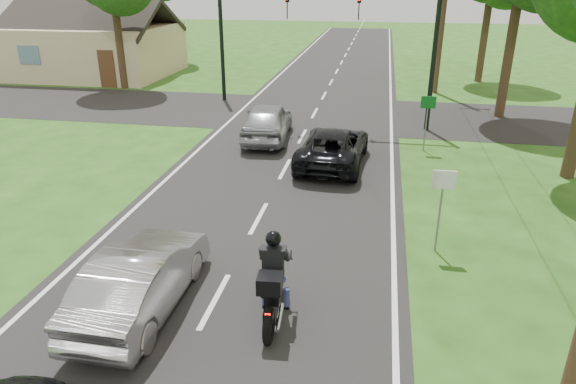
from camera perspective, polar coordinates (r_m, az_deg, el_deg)
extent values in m
plane|color=#224814|center=(11.05, -8.14, -11.90)|extent=(140.00, 140.00, 0.00)
cube|color=black|center=(19.83, 0.71, 4.55)|extent=(8.00, 100.00, 0.01)
cube|color=black|center=(25.53, 2.97, 8.74)|extent=(60.00, 7.00, 0.01)
torus|color=black|center=(10.97, -1.05, -9.82)|extent=(0.19, 0.68, 0.67)
torus|color=black|center=(9.74, -2.16, -14.64)|extent=(0.22, 0.74, 0.73)
cube|color=black|center=(10.26, -1.51, -10.38)|extent=(0.35, 0.98, 0.30)
sphere|color=black|center=(10.37, -1.34, -8.77)|extent=(0.34, 0.34, 0.34)
cube|color=black|center=(9.87, -1.79, -10.62)|extent=(0.38, 0.58, 0.10)
cube|color=#FF0C07|center=(9.46, -2.28, -13.49)|extent=(0.10, 0.04, 0.05)
cylinder|color=silver|center=(9.98, -0.96, -13.74)|extent=(0.15, 0.81, 0.09)
cylinder|color=black|center=(10.45, -1.21, -7.34)|extent=(0.63, 0.08, 0.04)
cube|color=black|center=(9.45, -2.06, -10.10)|extent=(0.47, 0.44, 0.32)
cube|color=black|center=(9.80, -1.66, -7.85)|extent=(0.42, 0.25, 0.61)
sphere|color=black|center=(9.63, -1.64, -5.21)|extent=(0.30, 0.30, 0.30)
cylinder|color=navy|center=(10.66, -2.57, -11.58)|extent=(0.13, 0.13, 0.46)
cylinder|color=navy|center=(10.61, -0.14, -11.74)|extent=(0.13, 0.13, 0.46)
imported|color=black|center=(18.34, 5.05, 5.08)|extent=(2.43, 4.82, 1.31)
imported|color=#A6A5AA|center=(10.77, -15.99, -9.24)|extent=(1.45, 4.15, 1.37)
imported|color=#9B9EA3|center=(21.16, -2.32, 7.89)|extent=(2.15, 4.59, 1.52)
cylinder|color=black|center=(22.88, 15.86, 13.92)|extent=(0.20, 0.20, 6.00)
imported|color=black|center=(22.61, 7.89, 19.68)|extent=(0.16, 0.36, 1.00)
imported|color=black|center=(22.95, -0.08, 19.93)|extent=(0.16, 0.36, 1.00)
cylinder|color=black|center=(28.01, -7.37, 16.10)|extent=(0.20, 0.20, 6.00)
cylinder|color=brown|center=(30.73, 17.03, 19.69)|extent=(0.28, 0.28, 10.00)
cylinder|color=slate|center=(12.80, 16.47, -2.38)|extent=(0.05, 0.05, 2.00)
cube|color=silver|center=(12.43, 16.94, 1.31)|extent=(0.55, 0.04, 0.45)
cylinder|color=slate|center=(20.33, 15.07, 7.15)|extent=(0.05, 0.05, 2.00)
cube|color=#0C591E|center=(20.09, 15.34, 9.60)|extent=(0.55, 0.04, 0.45)
cylinder|color=#332316|center=(26.33, 23.53, 15.13)|extent=(0.44, 0.44, 7.00)
cylinder|color=#332316|center=(35.22, 21.08, 16.57)|extent=(0.44, 0.44, 6.44)
cylinder|color=#332316|center=(32.45, -18.31, 16.25)|extent=(0.44, 0.44, 6.16)
cylinder|color=#332316|center=(42.27, -14.41, 18.37)|extent=(0.44, 0.44, 6.72)
cube|color=#C3B687|center=(38.03, -20.71, 14.52)|extent=(10.00, 8.00, 3.20)
cube|color=black|center=(36.12, -22.80, 17.23)|extent=(10.20, 4.00, 2.29)
cube|color=black|center=(39.56, -19.67, 18.02)|extent=(10.20, 4.00, 2.29)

